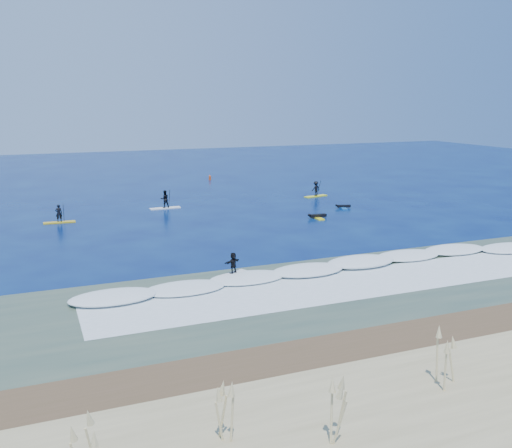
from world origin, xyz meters
name	(u,v)px	position (x,y,z in m)	size (l,w,h in m)	color
ground	(284,234)	(0.00, 0.00, 0.00)	(160.00, 160.00, 0.00)	#031048
wet_sand_strip	(479,334)	(0.00, -21.50, 0.00)	(90.00, 5.00, 0.08)	brown
shallow_water	(385,286)	(0.00, -14.00, 0.01)	(90.00, 13.00, 0.01)	#34473B
breaking_wave	(349,267)	(0.00, -10.00, 0.00)	(40.00, 6.00, 0.30)	white
whitewater	(375,281)	(0.00, -13.00, 0.00)	(34.00, 5.00, 0.02)	silver
sup_paddler_left	(59,216)	(-16.48, 11.23, 0.59)	(2.71, 0.80, 1.88)	gold
sup_paddler_center	(165,201)	(-6.36, 14.29, 0.79)	(3.04, 0.84, 2.12)	white
sup_paddler_right	(316,190)	(10.81, 14.99, 0.78)	(2.92, 1.30, 1.99)	#F8FD1B
prone_paddler_near	(317,216)	(5.45, 4.60, 0.16)	(1.80, 2.29, 0.47)	yellow
prone_paddler_far	(343,207)	(10.11, 7.90, 0.14)	(1.53, 2.01, 0.41)	blue
wave_surfer	(233,264)	(-7.59, -9.07, 0.79)	(1.96, 1.30, 1.39)	white
marker_buoy	(210,178)	(3.88, 32.02, 0.33)	(0.32, 0.32, 0.76)	#E64B14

